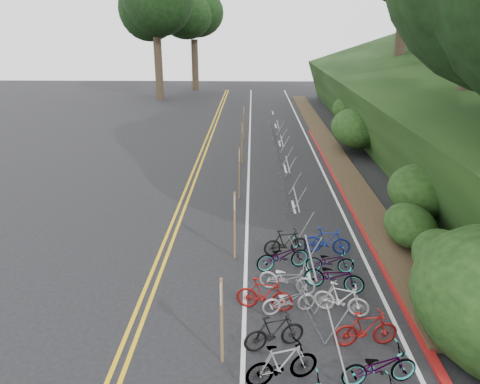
% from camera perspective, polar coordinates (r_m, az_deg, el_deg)
% --- Properties ---
extents(ground, '(120.00, 120.00, 0.00)m').
position_cam_1_polar(ground, '(12.67, -4.37, -18.59)').
color(ground, black).
rests_on(ground, ground).
extents(road_markings, '(7.47, 80.00, 0.01)m').
position_cam_1_polar(road_markings, '(21.46, -0.05, -1.66)').
color(road_markings, gold).
rests_on(road_markings, ground).
extents(red_curb, '(0.25, 28.00, 0.10)m').
position_cam_1_polar(red_curb, '(23.66, 12.45, 0.05)').
color(red_curb, maroon).
rests_on(red_curb, ground).
extents(embankment, '(14.30, 48.14, 9.11)m').
position_cam_1_polar(embankment, '(31.66, 23.61, 8.54)').
color(embankment, black).
rests_on(embankment, ground).
extents(bike_rack_front, '(1.15, 2.94, 1.18)m').
position_cam_1_polar(bike_rack_front, '(11.36, 11.60, -18.65)').
color(bike_rack_front, gray).
rests_on(bike_rack_front, ground).
extents(bike_racks_rest, '(1.14, 23.00, 1.17)m').
position_cam_1_polar(bike_racks_rest, '(23.99, 5.81, 2.72)').
color(bike_racks_rest, gray).
rests_on(bike_racks_rest, ground).
extents(signpost_near, '(0.08, 0.40, 2.33)m').
position_cam_1_polar(signpost_near, '(11.49, -2.26, -14.76)').
color(signpost_near, brown).
rests_on(signpost_near, ground).
extents(signposts_rest, '(0.08, 18.40, 2.50)m').
position_cam_1_polar(signposts_rest, '(24.72, 0.12, 4.73)').
color(signposts_rest, brown).
rests_on(signposts_rest, ground).
extents(bike_front, '(0.80, 1.74, 1.01)m').
position_cam_1_polar(bike_front, '(13.82, 3.02, -12.35)').
color(bike_front, maroon).
rests_on(bike_front, ground).
extents(bike_valet, '(3.31, 10.09, 1.07)m').
position_cam_1_polar(bike_valet, '(13.42, 9.47, -13.88)').
color(bike_valet, '#144C1E').
rests_on(bike_valet, ground).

